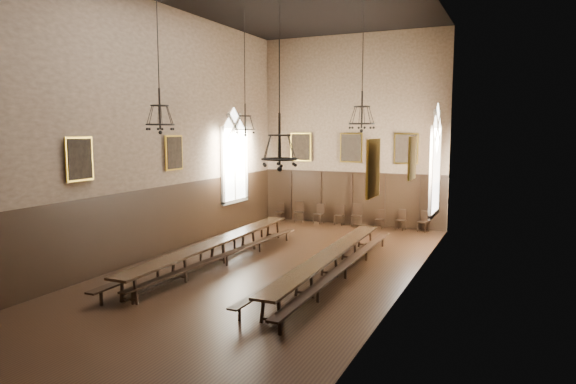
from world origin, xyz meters
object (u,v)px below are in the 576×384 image
Objects in this scene: table_left at (218,251)px; chandelier_back_left at (245,120)px; chair_2 at (319,217)px; chair_5 at (380,223)px; chair_4 at (357,219)px; chair_6 at (401,224)px; table_right at (330,265)px; chair_7 at (423,226)px; chair_0 at (280,215)px; bench_right_inner at (307,268)px; chandelier_back_right at (362,116)px; bench_left_inner at (227,258)px; chandelier_front_left at (160,114)px; bench_left_outer at (201,255)px; bench_right_outer at (345,269)px; chair_1 at (299,216)px; chair_3 at (339,219)px; chandelier_front_right at (279,147)px.

chandelier_back_left is at bearing 94.00° from table_left.
chair_2 reaches higher than chair_5.
chair_6 is at bearing -8.29° from chair_4.
table_right is 10.19× the size of chair_7.
bench_right_inner is at bearing -52.84° from chair_0.
chair_7 is at bearing 5.27° from chair_5.
chair_0 is 4.01m from chair_4.
bench_left_inner is at bearing -140.10° from chandelier_back_right.
chandelier_front_left is at bearing -102.45° from chair_7.
table_right is 4.58m from bench_left_outer.
bench_right_outer is 2.36× the size of chandelier_back_right.
chair_0 is 5.17m from chair_5.
bench_right_outer is at bearing 26.01° from chandelier_front_left.
chandelier_back_left is 4.38m from chandelier_back_right.
chair_6 is (6.12, 0.00, 0.02)m from chair_0.
chair_2 is 1.03× the size of chair_6.
table_left reaches higher than bench_right_outer.
chair_4 is 1.16m from chair_5.
chair_6 is (4.48, 8.43, -0.11)m from table_left.
chair_4 is at bearing -170.23° from chair_6.
table_right is 9.15m from chair_2.
chair_5 is at bearing 65.18° from bench_left_outer.
bench_right_inner is 8.78× the size of chair_4.
chair_2 reaches higher than bench_right_inner.
chandelier_front_left is at bearing -151.04° from table_right.
bench_left_outer is 3.90m from bench_right_inner.
chair_1 is 6.07m from chair_7.
table_right is at bearing -28.49° from chandelier_back_left.
bench_right_inner is 10.60× the size of chair_0.
chair_1 is 1.06× the size of chair_3.
bench_right_inner is at bearing -87.75° from chair_7.
bench_right_inner is at bearing -170.75° from bench_right_outer.
chair_4 is 0.23× the size of chandelier_front_left.
table_right is at bearing -84.87° from chair_4.
table_right is 0.95× the size of bench_left_outer.
table_left is 8.44m from chair_2.
bench_left_outer is 11.70× the size of chair_5.
bench_right_outer is at bearing -69.65° from chair_3.
bench_right_outer is 9.02m from chair_3.
chair_5 is 7.32m from chandelier_back_right.
chair_0 is (-6.23, 8.45, -0.04)m from bench_right_outer.
chandelier_front_left reaches higher than chair_4.
chair_2 is 0.22× the size of chandelier_back_right.
chair_3 reaches higher than bench_left_inner.
chair_4 is 7.57m from chandelier_back_right.
chandelier_front_right is at bearing -84.15° from bench_right_inner.
chair_0 is at bearing 136.36° from chandelier_back_right.
chandelier_front_right is (3.17, -2.56, 3.85)m from bench_left_inner.
bench_left_inner is 8.90m from chair_0.
chandelier_back_left is at bearing -118.37° from chair_4.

